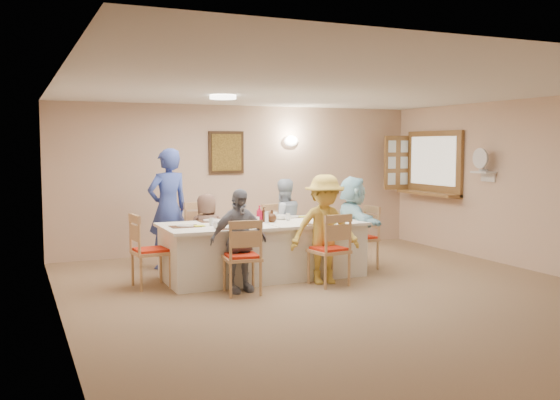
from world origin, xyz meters
name	(u,v)px	position (x,y,z in m)	size (l,w,h in m)	color
ground	(340,293)	(0.00, 0.00, 0.00)	(7.00, 7.00, 0.00)	olive
room_walls	(341,171)	(0.00, 0.00, 1.51)	(7.00, 7.00, 7.00)	#D5AE8E
wall_picture	(226,152)	(-0.30, 3.46, 1.70)	(0.62, 0.05, 0.72)	black
wall_sconce	(291,141)	(0.90, 3.44, 1.90)	(0.26, 0.09, 0.18)	white
ceiling_light	(223,97)	(-1.00, 1.50, 2.47)	(0.36, 0.36, 0.05)	white
serving_hatch	(434,164)	(3.21, 2.40, 1.50)	(0.06, 1.50, 1.15)	brown
hatch_sill	(428,193)	(3.09, 2.40, 0.97)	(0.30, 1.50, 0.05)	brown
shutter_door	(397,163)	(2.95, 3.16, 1.50)	(0.55, 0.04, 1.00)	brown
fan_shelf	(483,172)	(3.13, 1.05, 1.40)	(0.22, 0.36, 0.03)	white
desk_fan	(482,163)	(3.10, 1.05, 1.55)	(0.30, 0.30, 0.28)	#A5A5A8
dining_table	(263,250)	(-0.51, 1.26, 0.38)	(2.79, 1.18, 0.76)	white
chair_back_left	(205,236)	(-1.11, 2.06, 0.50)	(0.48, 0.48, 0.99)	tan
chair_back_right	(280,234)	(0.09, 2.06, 0.46)	(0.44, 0.44, 0.92)	tan
chair_front_left	(242,256)	(-1.11, 0.46, 0.47)	(0.45, 0.45, 0.94)	tan
chair_front_right	(329,249)	(0.09, 0.46, 0.48)	(0.46, 0.46, 0.95)	tan
chair_left_end	(151,250)	(-2.06, 1.26, 0.48)	(0.46, 0.46, 0.96)	tan
chair_right_end	(360,237)	(1.04, 1.26, 0.47)	(0.45, 0.45, 0.93)	tan
diner_back_left	(207,233)	(-1.11, 1.94, 0.57)	(0.56, 0.37, 1.13)	brown
diner_back_right	(283,222)	(0.09, 1.94, 0.66)	(0.65, 0.51, 1.32)	#A4B4C5
diner_front_left	(239,240)	(-1.11, 0.58, 0.64)	(0.78, 0.38, 1.29)	gray
diner_front_right	(325,229)	(0.09, 0.58, 0.72)	(1.01, 0.70, 1.44)	#E5C049
diner_right_end	(353,223)	(0.91, 1.26, 0.69)	(0.60, 1.32, 1.37)	#B4EFFF
caregiver	(168,209)	(-1.56, 2.41, 0.89)	(0.74, 0.59, 1.78)	#33479B
placemat_fl	(232,228)	(-1.11, 0.84, 0.76)	(0.34, 0.25, 0.01)	#472B19
plate_fl	(232,228)	(-1.11, 0.84, 0.77)	(0.23, 0.23, 0.01)	white
napkin_fl	(246,228)	(-0.93, 0.79, 0.77)	(0.14, 0.14, 0.01)	yellow
placemat_fr	(316,224)	(0.09, 0.84, 0.76)	(0.33, 0.25, 0.01)	#472B19
plate_fr	(316,223)	(0.09, 0.84, 0.77)	(0.22, 0.22, 0.01)	white
napkin_fr	(329,223)	(0.27, 0.79, 0.77)	(0.15, 0.15, 0.01)	yellow
placemat_bl	(212,221)	(-1.11, 1.68, 0.76)	(0.37, 0.27, 0.01)	#472B19
plate_bl	(212,220)	(-1.11, 1.68, 0.77)	(0.26, 0.26, 0.02)	white
napkin_bl	(225,220)	(-0.93, 1.63, 0.77)	(0.13, 0.13, 0.01)	yellow
placemat_br	(290,217)	(0.09, 1.68, 0.76)	(0.35, 0.26, 0.01)	#472B19
plate_br	(290,216)	(0.09, 1.68, 0.77)	(0.26, 0.26, 0.02)	white
napkin_br	(303,216)	(0.27, 1.63, 0.77)	(0.13, 0.13, 0.01)	yellow
placemat_le	(185,226)	(-1.61, 1.26, 0.76)	(0.38, 0.28, 0.01)	#472B19
plate_le	(185,226)	(-1.61, 1.26, 0.77)	(0.23, 0.23, 0.01)	white
napkin_le	(199,226)	(-1.43, 1.21, 0.77)	(0.14, 0.14, 0.01)	yellow
placemat_re	(335,219)	(0.61, 1.26, 0.76)	(0.36, 0.27, 0.01)	#472B19
plate_re	(335,218)	(0.61, 1.26, 0.77)	(0.25, 0.25, 0.02)	white
napkin_re	(347,218)	(0.79, 1.21, 0.77)	(0.15, 0.15, 0.01)	yellow
teacup_a	(217,226)	(-1.29, 0.90, 0.80)	(0.12, 0.12, 0.08)	white
teacup_b	(275,215)	(-0.12, 1.77, 0.80)	(0.10, 0.10, 0.08)	white
bowl_a	(251,223)	(-0.77, 1.04, 0.79)	(0.31, 0.31, 0.06)	white
bowl_b	(281,217)	(-0.15, 1.50, 0.79)	(0.26, 0.26, 0.06)	white
condiment_ketchup	(259,214)	(-0.56, 1.28, 0.88)	(0.12, 0.12, 0.24)	#BB1030
condiment_brown	(264,214)	(-0.48, 1.32, 0.86)	(0.12, 0.12, 0.21)	#3C2010
condiment_malt	(272,216)	(-0.39, 1.25, 0.85)	(0.13, 0.13, 0.17)	#3C2010
drinking_glass	(252,219)	(-0.66, 1.31, 0.82)	(0.07, 0.07, 0.10)	silver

